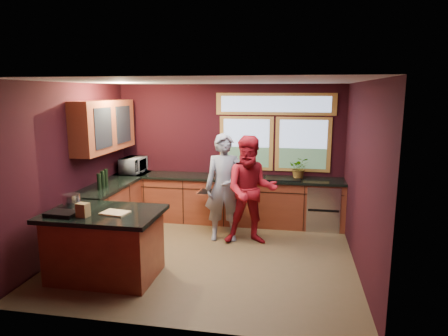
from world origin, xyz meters
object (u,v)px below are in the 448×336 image
(person_red, at_px, (251,191))
(person_grey, at_px, (225,188))
(island, at_px, (105,244))
(stock_pot, at_px, (72,200))
(cutting_board, at_px, (115,213))

(person_red, bearing_deg, person_grey, 160.42)
(island, bearing_deg, stock_pot, 164.74)
(island, height_order, person_red, person_red)
(person_grey, distance_m, stock_pot, 2.48)
(person_red, xyz_separation_m, cutting_board, (-1.64, -1.68, 0.03))
(person_grey, bearing_deg, cutting_board, -132.68)
(person_grey, distance_m, person_red, 0.47)
(island, xyz_separation_m, person_red, (1.84, 1.63, 0.44))
(person_grey, relative_size, cutting_board, 5.32)
(person_grey, height_order, cutting_board, person_grey)
(island, relative_size, cutting_board, 4.43)
(island, height_order, person_grey, person_grey)
(island, distance_m, person_red, 2.49)
(island, height_order, stock_pot, stock_pot)
(person_red, bearing_deg, island, -147.30)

